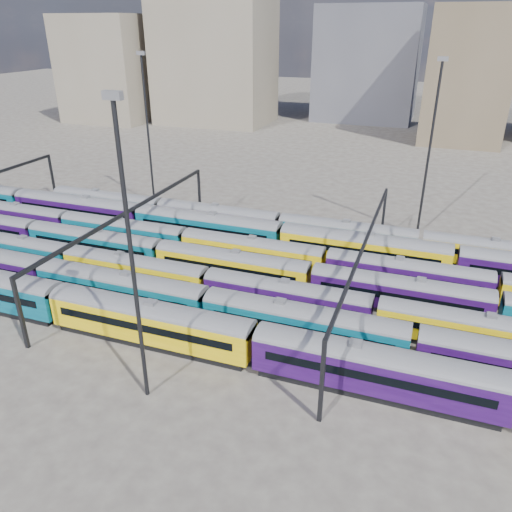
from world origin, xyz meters
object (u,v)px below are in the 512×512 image
(rake_1, at_px, (121,286))
(rake_2, at_px, (375,310))
(mast_2, at_px, (131,250))
(rake_0, at_px, (376,366))

(rake_1, height_order, rake_2, rake_1)
(rake_2, bearing_deg, rake_1, -169.76)
(rake_2, bearing_deg, mast_2, -135.49)
(mast_2, bearing_deg, rake_0, 20.53)
(rake_1, relative_size, mast_2, 5.79)
(rake_0, relative_size, rake_1, 1.05)
(rake_0, height_order, rake_1, rake_0)
(rake_0, xyz_separation_m, rake_1, (-29.08, 5.00, -0.14))
(rake_1, bearing_deg, rake_2, 10.24)
(rake_1, bearing_deg, rake_0, -9.76)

